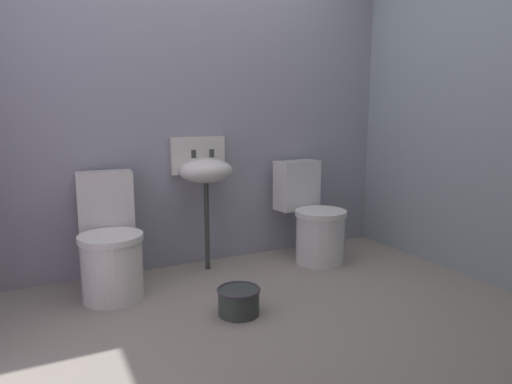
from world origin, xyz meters
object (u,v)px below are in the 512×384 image
Objects in this scene: toilet_right at (313,221)px; sink at (205,170)px; toilet_left at (110,246)px; bucket at (239,301)px.

sink is at bearing -19.75° from toilet_right.
sink is (0.72, 0.19, 0.43)m from toilet_left.
toilet_right is at bearing 34.76° from bucket.
sink is 1.08m from bucket.
toilet_right is (1.56, 0.00, 0.00)m from toilet_left.
sink reaches higher than toilet_left.
toilet_left is at bearing 133.09° from bucket.
toilet_right is at bearing -12.68° from sink.
bucket is at bearing -97.41° from sink.
bucket is (-0.11, -0.84, -0.67)m from sink.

